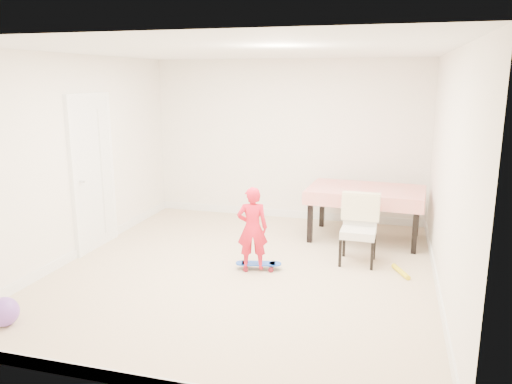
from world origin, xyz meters
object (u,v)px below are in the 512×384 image
(balloon, at_px, (4,312))
(dining_table, at_px, (365,214))
(skateboard, at_px, (259,266))
(child, at_px, (252,231))
(dining_chair, at_px, (358,230))

(balloon, bearing_deg, dining_table, 48.87)
(skateboard, xyz_separation_m, child, (-0.06, -0.06, 0.47))
(dining_chair, relative_size, skateboard, 1.57)
(dining_table, height_order, child, child)
(dining_table, xyz_separation_m, child, (-1.24, -1.63, 0.13))
(balloon, bearing_deg, child, 45.91)
(dining_chair, xyz_separation_m, child, (-1.22, -0.61, 0.07))
(dining_chair, distance_m, balloon, 4.05)
(dining_table, height_order, dining_chair, dining_chair)
(dining_chair, distance_m, child, 1.36)
(balloon, bearing_deg, dining_chair, 39.51)
(skateboard, bearing_deg, dining_chair, 13.22)
(dining_chair, bearing_deg, balloon, -139.01)
(dining_table, relative_size, balloon, 5.78)
(child, bearing_deg, balloon, 29.89)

